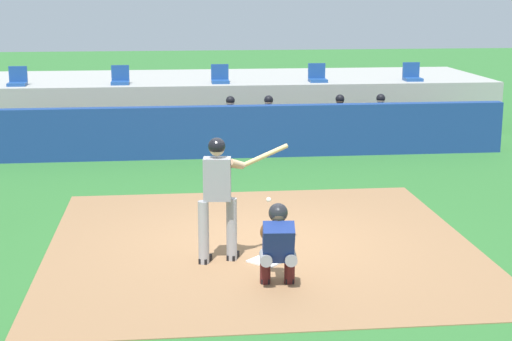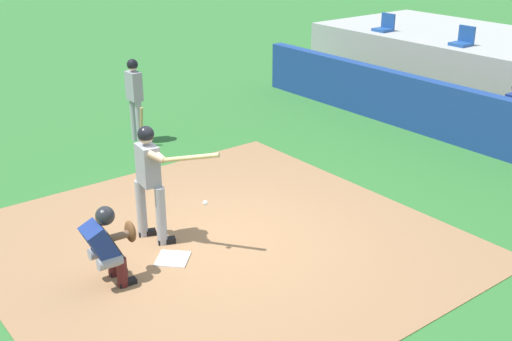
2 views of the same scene
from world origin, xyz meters
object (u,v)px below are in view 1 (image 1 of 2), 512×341
dugout_player_3 (381,120)px  stadium_seat_3 (317,77)px  catcher_crouched (277,242)px  stadium_seat_1 (120,79)px  batter_at_plate (219,191)px  stadium_seat_0 (18,80)px  dugout_player_2 (341,121)px  stadium_seat_2 (220,78)px  home_plate (267,261)px  dugout_player_0 (231,122)px  stadium_seat_4 (412,75)px  dugout_player_1 (269,122)px

dugout_player_3 → stadium_seat_3: 2.53m
catcher_crouched → stadium_seat_1: bearing=103.2°
batter_at_plate → catcher_crouched: bearing=-56.7°
batter_at_plate → stadium_seat_0: stadium_seat_0 is taller
dugout_player_2 → stadium_seat_2: (-2.81, 2.03, 0.86)m
home_plate → stadium_seat_1: bearing=104.3°
dugout_player_0 → stadium_seat_0: stadium_seat_0 is taller
home_plate → batter_at_plate: bearing=172.4°
batter_at_plate → stadium_seat_0: bearing=114.2°
home_plate → stadium_seat_4: stadium_seat_4 is taller
home_plate → stadium_seat_0: (-5.20, 10.18, 1.51)m
dugout_player_1 → stadium_seat_2: bearing=117.3°
batter_at_plate → stadium_seat_0: size_ratio=3.76×
dugout_player_2 → stadium_seat_1: (-5.41, 2.03, 0.86)m
stadium_seat_2 → stadium_seat_4: same height
home_plate → stadium_seat_2: size_ratio=0.92×
dugout_player_2 → home_plate: bearing=-109.0°
catcher_crouched → stadium_seat_4: bearing=65.0°
catcher_crouched → dugout_player_2: size_ratio=1.43×
dugout_player_0 → dugout_player_2: bearing=0.0°
batter_at_plate → stadium_seat_3: stadium_seat_3 is taller
dugout_player_1 → home_plate: bearing=-97.3°
batter_at_plate → catcher_crouched: (0.68, -1.04, -0.43)m
batter_at_plate → stadium_seat_0: 11.07m
dugout_player_3 → stadium_seat_1: 6.80m
batter_at_plate → dugout_player_3: (4.50, 8.06, -0.36)m
catcher_crouched → stadium_seat_0: (-5.21, 11.13, 0.93)m
dugout_player_1 → stadium_seat_0: bearing=162.0°
dugout_player_1 → stadium_seat_2: size_ratio=2.71×
stadium_seat_3 → stadium_seat_0: bearing=180.0°
home_plate → dugout_player_0: 8.17m
home_plate → catcher_crouched: catcher_crouched is taller
dugout_player_1 → dugout_player_3: 2.78m
stadium_seat_0 → stadium_seat_4: bearing=0.0°
dugout_player_1 → dugout_player_2: 1.76m
dugout_player_2 → stadium_seat_3: bearing=95.9°
stadium_seat_0 → stadium_seat_4: (10.40, 0.00, 0.00)m
home_plate → dugout_player_1: 8.24m
catcher_crouched → dugout_player_1: bearing=83.5°
batter_at_plate → home_plate: bearing=-7.6°
batter_at_plate → stadium_seat_1: 10.28m
dugout_player_3 → stadium_seat_3: bearing=121.2°
home_plate → stadium_seat_1: size_ratio=0.92×
dugout_player_3 → stadium_seat_2: 4.42m
dugout_player_2 → dugout_player_3: (1.02, 0.00, 0.00)m
stadium_seat_4 → stadium_seat_2: bearing=180.0°
stadium_seat_3 → stadium_seat_4: (2.60, 0.00, 0.00)m
batter_at_plate → dugout_player_2: batter_at_plate is taller
stadium_seat_1 → stadium_seat_4: 7.80m
stadium_seat_0 → stadium_seat_2: 5.20m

